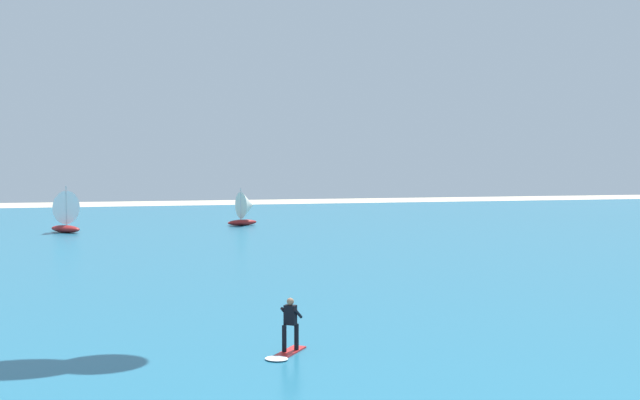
# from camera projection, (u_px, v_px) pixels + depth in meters

# --- Properties ---
(ocean) EXTENTS (160.00, 90.00, 0.10)m
(ocean) POSITION_uv_depth(u_px,v_px,m) (218.00, 239.00, 56.61)
(ocean) COLOR #236B89
(ocean) RESTS_ON ground
(kitesurfer) EXTENTS (1.65, 1.89, 1.67)m
(kitesurfer) POSITION_uv_depth(u_px,v_px,m) (288.00, 334.00, 22.42)
(kitesurfer) COLOR red
(kitesurfer) RESTS_ON ocean
(sailboat_center_horizon) EXTENTS (3.06, 2.70, 3.44)m
(sailboat_center_horizon) POSITION_uv_depth(u_px,v_px,m) (246.00, 208.00, 68.53)
(sailboat_center_horizon) COLOR maroon
(sailboat_center_horizon) RESTS_ON ocean
(sailboat_far_left) EXTENTS (3.39, 3.45, 3.88)m
(sailboat_far_left) POSITION_uv_depth(u_px,v_px,m) (61.00, 211.00, 61.54)
(sailboat_far_left) COLOR maroon
(sailboat_far_left) RESTS_ON ocean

